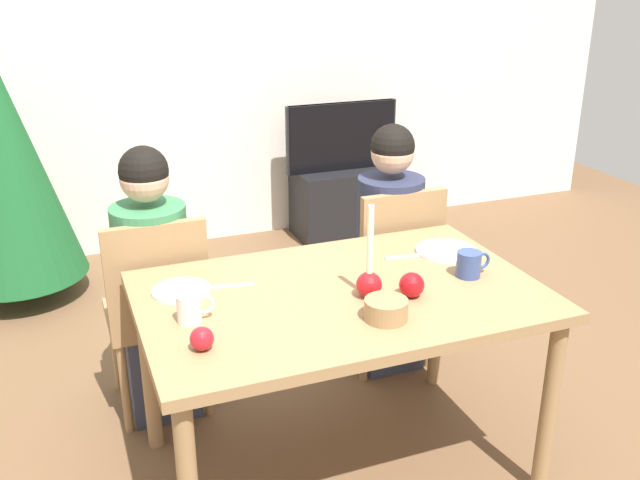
{
  "coord_description": "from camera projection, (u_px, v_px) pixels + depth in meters",
  "views": [
    {
      "loc": [
        -0.88,
        -2.07,
        1.84
      ],
      "look_at": [
        0.0,
        0.2,
        0.87
      ],
      "focal_mm": 39.98,
      "sensor_mm": 36.0,
      "label": 1
    }
  ],
  "objects": [
    {
      "name": "candle_centerpiece",
      "position": [
        369.0,
        279.0,
        2.43
      ],
      "size": [
        0.09,
        0.09,
        0.33
      ],
      "color": "red",
      "rests_on": "dining_table"
    },
    {
      "name": "mug_right",
      "position": [
        469.0,
        264.0,
        2.6
      ],
      "size": [
        0.13,
        0.09,
        0.1
      ],
      "color": "#33477F",
      "rests_on": "dining_table"
    },
    {
      "name": "christmas_tree",
      "position": [
        3.0,
        162.0,
        3.87
      ],
      "size": [
        0.75,
        0.75,
        1.55
      ],
      "color": "brown",
      "rests_on": "ground"
    },
    {
      "name": "ground_plane",
      "position": [
        339.0,
        465.0,
        2.77
      ],
      "size": [
        7.68,
        7.68,
        0.0
      ],
      "primitive_type": "plane",
      "color": "brown"
    },
    {
      "name": "mug_left",
      "position": [
        190.0,
        308.0,
        2.27
      ],
      "size": [
        0.12,
        0.08,
        0.1
      ],
      "color": "silver",
      "rests_on": "dining_table"
    },
    {
      "name": "tv",
      "position": [
        342.0,
        137.0,
        4.83
      ],
      "size": [
        0.79,
        0.05,
        0.46
      ],
      "color": "black",
      "rests_on": "tv_stand"
    },
    {
      "name": "dining_table",
      "position": [
        340.0,
        313.0,
        2.52
      ],
      "size": [
        1.4,
        0.9,
        0.75
      ],
      "color": "#99754C",
      "rests_on": "ground"
    },
    {
      "name": "bowl_walnuts",
      "position": [
        386.0,
        309.0,
        2.29
      ],
      "size": [
        0.14,
        0.14,
        0.07
      ],
      "primitive_type": "cylinder",
      "color": "#99754C",
      "rests_on": "dining_table"
    },
    {
      "name": "tv_stand",
      "position": [
        341.0,
        202.0,
        5.0
      ],
      "size": [
        0.64,
        0.4,
        0.48
      ],
      "primitive_type": "cube",
      "color": "black",
      "rests_on": "ground"
    },
    {
      "name": "back_wall",
      "position": [
        184.0,
        48.0,
        4.54
      ],
      "size": [
        6.4,
        0.1,
        2.6
      ],
      "primitive_type": "cube",
      "color": "silver",
      "rests_on": "ground"
    },
    {
      "name": "plate_right",
      "position": [
        446.0,
        251.0,
        2.82
      ],
      "size": [
        0.24,
        0.24,
        0.01
      ],
      "primitive_type": "cylinder",
      "color": "silver",
      "rests_on": "dining_table"
    },
    {
      "name": "person_left_child",
      "position": [
        155.0,
        289.0,
        2.92
      ],
      "size": [
        0.3,
        0.3,
        1.17
      ],
      "color": "#33384C",
      "rests_on": "ground"
    },
    {
      "name": "apple_by_left_plate",
      "position": [
        202.0,
        339.0,
        2.11
      ],
      "size": [
        0.07,
        0.07,
        0.07
      ],
      "primitive_type": "sphere",
      "color": "#B31923",
      "rests_on": "dining_table"
    },
    {
      "name": "chair_right",
      "position": [
        391.0,
        267.0,
        3.28
      ],
      "size": [
        0.4,
        0.4,
        0.9
      ],
      "color": "#99754C",
      "rests_on": "ground"
    },
    {
      "name": "chair_left",
      "position": [
        157.0,
        305.0,
        2.92
      ],
      "size": [
        0.4,
        0.4,
        0.9
      ],
      "color": "#99754C",
      "rests_on": "ground"
    },
    {
      "name": "plate_left",
      "position": [
        181.0,
        290.0,
        2.48
      ],
      "size": [
        0.2,
        0.2,
        0.01
      ],
      "primitive_type": "cylinder",
      "color": "white",
      "rests_on": "dining_table"
    },
    {
      "name": "fork_left",
      "position": [
        229.0,
        286.0,
        2.53
      ],
      "size": [
        0.18,
        0.04,
        0.01
      ],
      "primitive_type": "cube",
      "rotation": [
        0.0,
        0.0,
        -0.17
      ],
      "color": "silver",
      "rests_on": "dining_table"
    },
    {
      "name": "fork_right",
      "position": [
        407.0,
        256.0,
        2.77
      ],
      "size": [
        0.18,
        0.04,
        0.01
      ],
      "primitive_type": "cube",
      "rotation": [
        0.0,
        0.0,
        -0.14
      ],
      "color": "silver",
      "rests_on": "dining_table"
    },
    {
      "name": "person_right_child",
      "position": [
        389.0,
        253.0,
        3.29
      ],
      "size": [
        0.3,
        0.3,
        1.17
      ],
      "color": "#33384C",
      "rests_on": "ground"
    },
    {
      "name": "apple_near_candle",
      "position": [
        412.0,
        285.0,
        2.44
      ],
      "size": [
        0.09,
        0.09,
        0.09
      ],
      "primitive_type": "sphere",
      "color": "#B21015",
      "rests_on": "dining_table"
    }
  ]
}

